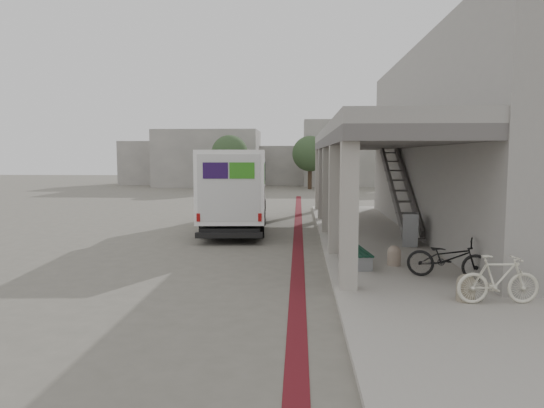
# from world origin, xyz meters

# --- Properties ---
(ground) EXTENTS (120.00, 120.00, 0.00)m
(ground) POSITION_xyz_m (0.00, 0.00, 0.00)
(ground) COLOR #605C52
(ground) RESTS_ON ground
(bike_lane_stripe) EXTENTS (0.35, 40.00, 0.01)m
(bike_lane_stripe) POSITION_xyz_m (1.00, 2.00, 0.01)
(bike_lane_stripe) COLOR #591118
(bike_lane_stripe) RESTS_ON ground
(sidewalk) EXTENTS (4.40, 28.00, 0.12)m
(sidewalk) POSITION_xyz_m (4.00, 0.00, 0.06)
(sidewalk) COLOR gray
(sidewalk) RESTS_ON ground
(transit_building) EXTENTS (7.60, 17.00, 7.00)m
(transit_building) POSITION_xyz_m (6.83, 4.50, 3.40)
(transit_building) COLOR gray
(transit_building) RESTS_ON ground
(distant_backdrop) EXTENTS (28.00, 10.00, 6.50)m
(distant_backdrop) POSITION_xyz_m (-2.84, 35.89, 2.70)
(distant_backdrop) COLOR gray
(distant_backdrop) RESTS_ON ground
(tree_left) EXTENTS (3.20, 3.20, 4.80)m
(tree_left) POSITION_xyz_m (-5.00, 28.00, 3.18)
(tree_left) COLOR #38281C
(tree_left) RESTS_ON ground
(tree_mid) EXTENTS (3.20, 3.20, 4.80)m
(tree_mid) POSITION_xyz_m (2.00, 30.00, 3.18)
(tree_mid) COLOR #38281C
(tree_mid) RESTS_ON ground
(tree_right) EXTENTS (3.20, 3.20, 4.80)m
(tree_right) POSITION_xyz_m (10.00, 29.00, 3.18)
(tree_right) COLOR #38281C
(tree_right) RESTS_ON ground
(fedex_truck) EXTENTS (2.83, 7.68, 3.22)m
(fedex_truck) POSITION_xyz_m (-1.57, 5.69, 1.71)
(fedex_truck) COLOR black
(fedex_truck) RESTS_ON ground
(bench) EXTENTS (0.60, 1.81, 0.42)m
(bench) POSITION_xyz_m (2.60, -1.14, 0.42)
(bench) COLOR gray
(bench) RESTS_ON sidewalk
(bollard_near) EXTENTS (0.37, 0.37, 0.55)m
(bollard_near) POSITION_xyz_m (4.37, -4.28, 0.39)
(bollard_near) COLOR gray
(bollard_near) RESTS_ON sidewalk
(bollard_far) EXTENTS (0.35, 0.35, 0.53)m
(bollard_far) POSITION_xyz_m (3.56, -1.14, 0.39)
(bollard_far) COLOR gray
(bollard_far) RESTS_ON sidewalk
(utility_cabinet) EXTENTS (0.62, 0.73, 1.06)m
(utility_cabinet) POSITION_xyz_m (4.64, 1.75, 0.65)
(utility_cabinet) COLOR gray
(utility_cabinet) RESTS_ON sidewalk
(bicycle_black) EXTENTS (1.99, 1.28, 0.99)m
(bicycle_black) POSITION_xyz_m (4.54, -2.50, 0.61)
(bicycle_black) COLOR black
(bicycle_black) RESTS_ON sidewalk
(bicycle_cream) EXTENTS (1.65, 0.57, 0.98)m
(bicycle_cream) POSITION_xyz_m (4.93, -4.44, 0.61)
(bicycle_cream) COLOR beige
(bicycle_cream) RESTS_ON sidewalk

